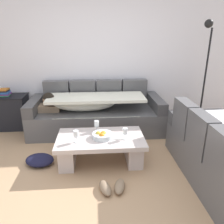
{
  "coord_description": "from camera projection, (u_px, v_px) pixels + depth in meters",
  "views": [
    {
      "loc": [
        0.02,
        -2.21,
        1.73
      ],
      "look_at": [
        0.27,
        1.06,
        0.55
      ],
      "focal_mm": 35.25,
      "sensor_mm": 36.0,
      "label": 1
    }
  ],
  "objects": [
    {
      "name": "wine_glass_near_left",
      "position": [
        76.0,
        134.0,
        2.85
      ],
      "size": [
        0.07,
        0.07,
        0.17
      ],
      "color": "silver",
      "rests_on": "coffee_table"
    },
    {
      "name": "pair_of_shoes",
      "position": [
        113.0,
        187.0,
        2.55
      ],
      "size": [
        0.35,
        0.31,
        0.09
      ],
      "color": "#8C7259",
      "rests_on": "ground_plane"
    },
    {
      "name": "wine_glass_far_back",
      "position": [
        97.0,
        124.0,
        3.16
      ],
      "size": [
        0.07,
        0.07,
        0.17
      ],
      "color": "silver",
      "rests_on": "coffee_table"
    },
    {
      "name": "couch_along_wall",
      "position": [
        94.0,
        113.0,
        4.07
      ],
      "size": [
        2.38,
        0.92,
        0.88
      ],
      "color": "#555457",
      "rests_on": "ground_plane"
    },
    {
      "name": "crumpled_garment",
      "position": [
        40.0,
        160.0,
        3.07
      ],
      "size": [
        0.48,
        0.43,
        0.12
      ],
      "primitive_type": "ellipsoid",
      "rotation": [
        0.0,
        0.0,
        2.82
      ],
      "color": "#191933",
      "rests_on": "ground_plane"
    },
    {
      "name": "back_wall",
      "position": [
        93.0,
        54.0,
        4.22
      ],
      "size": [
        9.0,
        0.1,
        2.7
      ],
      "primitive_type": "cube",
      "color": "white",
      "rests_on": "ground_plane"
    },
    {
      "name": "fruit_bowl",
      "position": [
        102.0,
        135.0,
        2.99
      ],
      "size": [
        0.28,
        0.28,
        0.1
      ],
      "color": "silver",
      "rests_on": "coffee_table"
    },
    {
      "name": "floor_lamp",
      "position": [
        205.0,
        69.0,
        3.95
      ],
      "size": [
        0.33,
        0.31,
        1.95
      ],
      "color": "black",
      "rests_on": "ground_plane"
    },
    {
      "name": "coffee_table",
      "position": [
        101.0,
        146.0,
        3.08
      ],
      "size": [
        1.2,
        0.68,
        0.38
      ],
      "color": "beige",
      "rests_on": "ground_plane"
    },
    {
      "name": "open_magazine",
      "position": [
        117.0,
        136.0,
        3.05
      ],
      "size": [
        0.29,
        0.23,
        0.01
      ],
      "primitive_type": "cube",
      "rotation": [
        0.0,
        0.0,
        -0.06
      ],
      "color": "white",
      "rests_on": "coffee_table"
    },
    {
      "name": "ground_plane",
      "position": [
        96.0,
        185.0,
        2.66
      ],
      "size": [
        14.0,
        14.0,
        0.0
      ],
      "primitive_type": "plane",
      "color": "tan"
    },
    {
      "name": "book_stack_on_cabinet",
      "position": [
        5.0,
        92.0,
        4.03
      ],
      "size": [
        0.18,
        0.21,
        0.13
      ],
      "color": "#338C59",
      "rests_on": "side_cabinet"
    },
    {
      "name": "wine_glass_near_right",
      "position": [
        125.0,
        132.0,
        2.93
      ],
      "size": [
        0.07,
        0.07,
        0.17
      ],
      "color": "silver",
      "rests_on": "coffee_table"
    },
    {
      "name": "side_cabinet",
      "position": [
        8.0,
        112.0,
        4.17
      ],
      "size": [
        0.72,
        0.44,
        0.64
      ],
      "color": "black",
      "rests_on": "ground_plane"
    }
  ]
}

